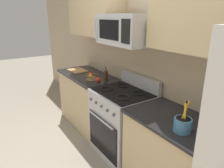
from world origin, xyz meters
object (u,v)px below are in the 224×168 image
at_px(utensil_crock, 183,124).
at_px(bottle_soy, 106,75).
at_px(fruit_basket, 92,76).
at_px(apple_loose, 98,80).
at_px(microwave, 126,29).
at_px(cutting_board, 78,70).
at_px(range_oven, 122,122).

height_order(utensil_crock, bottle_soy, utensil_crock).
bearing_deg(utensil_crock, fruit_basket, 177.55).
bearing_deg(bottle_soy, apple_loose, -109.10).
height_order(microwave, utensil_crock, microwave).
distance_m(utensil_crock, fruit_basket, 1.78).
bearing_deg(bottle_soy, cutting_board, -172.75).
xyz_separation_m(range_oven, utensil_crock, (1.04, -0.13, 0.51)).
relative_size(microwave, fruit_basket, 3.55).
bearing_deg(apple_loose, utensil_crock, -3.01).
height_order(range_oven, microwave, microwave).
bearing_deg(apple_loose, cutting_board, 179.30).
xyz_separation_m(apple_loose, bottle_soy, (0.04, 0.11, 0.07)).
bearing_deg(bottle_soy, range_oven, -6.96).
relative_size(apple_loose, cutting_board, 0.21).
height_order(cutting_board, bottle_soy, bottle_soy).
xyz_separation_m(microwave, apple_loose, (-0.55, -0.08, -0.75)).
relative_size(range_oven, microwave, 1.49).
relative_size(microwave, apple_loose, 10.25).
height_order(fruit_basket, bottle_soy, bottle_soy).
relative_size(microwave, bottle_soy, 3.30).
xyz_separation_m(range_oven, apple_loose, (-0.55, -0.05, 0.47)).
distance_m(range_oven, utensil_crock, 1.17).
relative_size(range_oven, utensil_crock, 3.73).
bearing_deg(range_oven, utensil_crock, -7.22).
bearing_deg(microwave, apple_loose, -172.25).
bearing_deg(utensil_crock, apple_loose, 176.99).
relative_size(microwave, cutting_board, 2.12).
bearing_deg(bottle_soy, microwave, -3.97).
height_order(utensil_crock, apple_loose, utensil_crock).
bearing_deg(microwave, utensil_crock, -8.69).
bearing_deg(bottle_soy, fruit_basket, -151.77).
bearing_deg(apple_loose, fruit_basket, -177.59).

